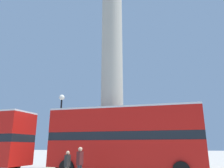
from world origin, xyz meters
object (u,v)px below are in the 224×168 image
(monument_column, at_px, (112,63))
(bus_b, at_px, (124,137))
(pedestrian_by_plinth, at_px, (67,165))
(street_lamp, at_px, (60,123))
(pedestrian_near_lamp, at_px, (80,162))

(monument_column, distance_m, bus_b, 8.03)
(monument_column, distance_m, pedestrian_by_plinth, 11.23)
(street_lamp, bearing_deg, bus_b, -14.33)
(street_lamp, xyz_separation_m, pedestrian_near_lamp, (4.21, -5.11, -2.68))
(monument_column, bearing_deg, pedestrian_by_plinth, -93.21)
(street_lamp, height_order, pedestrian_by_plinth, street_lamp)
(bus_b, relative_size, street_lamp, 1.67)
(bus_b, relative_size, pedestrian_near_lamp, 5.74)
(monument_column, xyz_separation_m, street_lamp, (-3.96, -2.00, -5.72))
(pedestrian_near_lamp, bearing_deg, monument_column, -175.36)
(monument_column, distance_m, pedestrian_near_lamp, 11.01)
(bus_b, bearing_deg, pedestrian_by_plinth, -122.68)
(monument_column, height_order, pedestrian_by_plinth, monument_column)
(bus_b, relative_size, pedestrian_by_plinth, 6.47)
(street_lamp, relative_size, pedestrian_near_lamp, 3.44)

